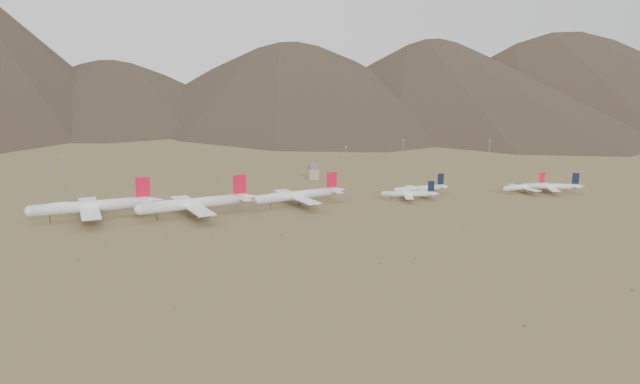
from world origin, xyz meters
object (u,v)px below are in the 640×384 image
object	(u,v)px
widebody_east	(298,195)
narrowbody_a	(410,194)
widebody_west	(92,206)
widebody_centre	(194,203)
control_tower	(313,173)
narrowbody_b	(421,189)

from	to	relation	value
widebody_east	narrowbody_a	distance (m)	77.07
widebody_west	widebody_centre	xyz separation A→B (m)	(59.57, -8.42, -0.14)
widebody_centre	control_tower	bearing A→B (deg)	31.75
narrowbody_a	widebody_west	bearing A→B (deg)	-164.30
narrowbody_b	control_tower	world-z (taller)	narrowbody_b
widebody_east	narrowbody_b	distance (m)	91.49
narrowbody_b	widebody_west	bearing A→B (deg)	178.24
control_tower	narrowbody_a	bearing A→B (deg)	-64.91
narrowbody_a	control_tower	size ratio (longest dim) A/B	3.26
widebody_centre	narrowbody_a	xyz separation A→B (m)	(144.71, 7.03, -3.68)
widebody_west	narrowbody_b	xyz separation A→B (m)	(218.50, 11.61, -3.39)
widebody_centre	narrowbody_b	size ratio (longest dim) A/B	1.74
widebody_west	widebody_centre	bearing A→B (deg)	-15.09
widebody_east	narrowbody_a	size ratio (longest dim) A/B	1.69
widebody_centre	narrowbody_b	distance (m)	160.23
widebody_centre	widebody_east	world-z (taller)	widebody_centre
widebody_east	narrowbody_a	xyz separation A→B (m)	(76.87, -4.84, -2.59)
widebody_west	widebody_east	bearing A→B (deg)	-5.49
narrowbody_b	widebody_east	bearing A→B (deg)	-179.68
widebody_centre	narrowbody_b	world-z (taller)	widebody_centre
narrowbody_a	narrowbody_b	xyz separation A→B (m)	(14.23, 13.00, 0.43)
widebody_centre	narrowbody_a	bearing A→B (deg)	-10.18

